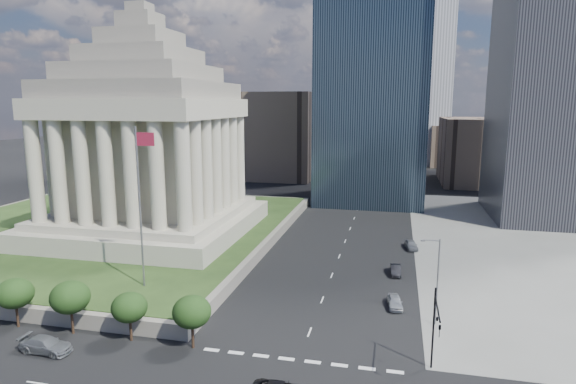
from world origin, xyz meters
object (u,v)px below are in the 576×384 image
(flagpole, at_px, (141,199))
(suv_grey, at_px, (46,345))
(parked_sedan_far, at_px, (411,245))
(traffic_signal_ne, at_px, (435,324))
(street_lamp_north, at_px, (436,277))
(parked_sedan_mid, at_px, (396,270))
(parked_sedan_near, at_px, (395,302))
(war_memorial, at_px, (146,122))

(flagpole, bearing_deg, suv_grey, -102.73)
(suv_grey, relative_size, parked_sedan_far, 1.22)
(traffic_signal_ne, relative_size, parked_sedan_far, 1.80)
(street_lamp_north, distance_m, parked_sedan_mid, 16.82)
(parked_sedan_near, bearing_deg, parked_sedan_far, 77.03)
(flagpole, height_order, suv_grey, flagpole)
(street_lamp_north, xyz_separation_m, parked_sedan_mid, (-4.33, 15.47, -4.98))
(war_memorial, xyz_separation_m, street_lamp_north, (47.33, -23.00, -15.74))
(parked_sedan_near, height_order, parked_sedan_mid, parked_sedan_near)
(war_memorial, height_order, parked_sedan_far, war_memorial)
(suv_grey, bearing_deg, parked_sedan_near, -58.87)
(traffic_signal_ne, bearing_deg, flagpole, 163.29)
(street_lamp_north, bearing_deg, flagpole, -178.37)
(suv_grey, height_order, parked_sedan_far, suv_grey)
(flagpole, xyz_separation_m, suv_grey, (-3.19, -14.11, -12.33))
(flagpole, bearing_deg, parked_sedan_far, 41.73)
(traffic_signal_ne, relative_size, street_lamp_north, 0.80)
(suv_grey, bearing_deg, traffic_signal_ne, -82.10)
(traffic_signal_ne, bearing_deg, suv_grey, -174.21)
(parked_sedan_far, bearing_deg, parked_sedan_near, -105.69)
(war_memorial, bearing_deg, suv_grey, -76.74)
(traffic_signal_ne, distance_m, parked_sedan_near, 16.12)
(war_memorial, height_order, street_lamp_north, war_memorial)
(suv_grey, distance_m, parked_sedan_near, 38.90)
(war_memorial, relative_size, street_lamp_north, 3.90)
(parked_sedan_far, bearing_deg, street_lamp_north, -96.33)
(war_memorial, relative_size, flagpole, 1.95)
(parked_sedan_near, bearing_deg, war_memorial, 148.64)
(suv_grey, bearing_deg, war_memorial, 15.37)
(street_lamp_north, height_order, suv_grey, street_lamp_north)
(war_memorial, bearing_deg, parked_sedan_near, -24.10)
(war_memorial, height_order, flagpole, war_memorial)
(suv_grey, bearing_deg, parked_sedan_far, -37.69)
(traffic_signal_ne, height_order, suv_grey, traffic_signal_ne)
(war_memorial, bearing_deg, parked_sedan_mid, -9.93)
(parked_sedan_mid, bearing_deg, street_lamp_north, -78.16)
(suv_grey, xyz_separation_m, parked_sedan_mid, (34.02, 30.58, -0.11))
(flagpole, relative_size, traffic_signal_ne, 2.50)
(suv_grey, distance_m, parked_sedan_far, 57.05)
(war_memorial, distance_m, flagpole, 28.16)
(suv_grey, distance_m, parked_sedan_mid, 45.74)
(war_memorial, xyz_separation_m, flagpole, (12.17, -24.00, -8.29))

